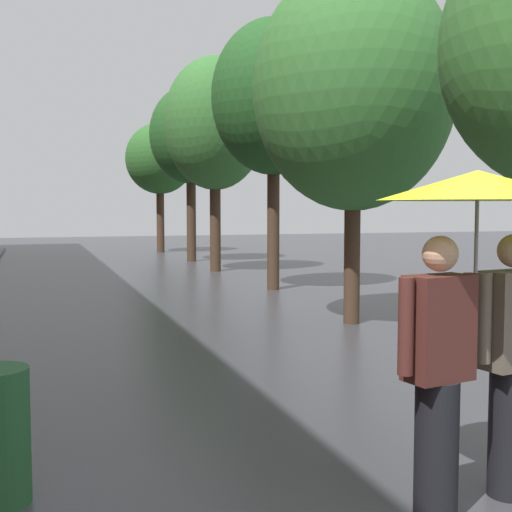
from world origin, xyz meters
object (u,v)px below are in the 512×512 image
(street_tree_4, at_px, (191,136))
(street_tree_5, at_px, (160,159))
(street_tree_1, at_px, (354,90))
(street_tree_2, at_px, (274,98))
(street_tree_3, at_px, (215,124))
(couple_under_umbrella, at_px, (477,277))

(street_tree_4, distance_m, street_tree_5, 4.89)
(street_tree_1, relative_size, street_tree_2, 0.93)
(street_tree_3, bearing_deg, street_tree_2, -88.42)
(street_tree_1, bearing_deg, street_tree_3, 88.93)
(street_tree_2, height_order, street_tree_5, street_tree_2)
(street_tree_2, distance_m, street_tree_4, 8.29)
(street_tree_1, height_order, street_tree_5, street_tree_1)
(street_tree_4, relative_size, street_tree_5, 1.13)
(street_tree_1, relative_size, street_tree_3, 0.91)
(street_tree_2, bearing_deg, street_tree_5, 90.74)
(street_tree_2, xyz_separation_m, couple_under_umbrella, (-2.51, -10.64, -2.81))
(street_tree_4, bearing_deg, street_tree_3, -92.17)
(street_tree_2, relative_size, street_tree_5, 1.14)
(street_tree_3, bearing_deg, street_tree_4, 87.83)
(street_tree_3, height_order, street_tree_4, street_tree_3)
(street_tree_2, bearing_deg, street_tree_3, 91.58)
(street_tree_2, distance_m, couple_under_umbrella, 11.28)
(street_tree_1, distance_m, street_tree_2, 4.55)
(couple_under_umbrella, bearing_deg, street_tree_4, 82.41)
(street_tree_1, relative_size, street_tree_5, 1.06)
(street_tree_3, bearing_deg, street_tree_5, 90.29)
(street_tree_5, relative_size, couple_under_umbrella, 2.54)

